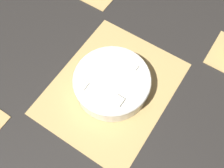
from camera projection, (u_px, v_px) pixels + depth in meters
The scene contains 3 objects.
ground_plane at pixel (112, 88), 0.86m from camera, with size 6.00×6.00×0.00m, color black.
bamboo_mat_center at pixel (112, 88), 0.86m from camera, with size 0.45×0.36×0.01m.
fruit_salad_bowl at pixel (112, 82), 0.82m from camera, with size 0.24×0.24×0.07m.
Camera 1 is at (-0.31, -0.20, 0.77)m, focal length 42.00 mm.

